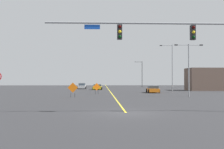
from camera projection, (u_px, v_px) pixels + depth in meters
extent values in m
plane|color=#2D2D30|center=(126.00, 113.00, 19.11)|extent=(185.16, 185.16, 0.00)
cube|color=yellow|center=(108.00, 89.00, 70.50)|extent=(0.16, 102.87, 0.01)
cylinder|color=gray|center=(156.00, 23.00, 19.32)|extent=(15.73, 0.14, 0.14)
cube|color=black|center=(193.00, 33.00, 19.41)|extent=(0.34, 0.32, 1.05)
sphere|color=#3A0503|center=(194.00, 27.00, 19.25)|extent=(0.22, 0.22, 0.22)
sphere|color=yellow|center=(194.00, 32.00, 19.24)|extent=(0.22, 0.22, 0.22)
sphere|color=black|center=(194.00, 37.00, 19.23)|extent=(0.22, 0.22, 0.22)
cube|color=black|center=(120.00, 32.00, 19.20)|extent=(0.34, 0.32, 1.05)
sphere|color=#3A0503|center=(120.00, 27.00, 19.04)|extent=(0.22, 0.22, 0.22)
sphere|color=yellow|center=(120.00, 32.00, 19.03)|extent=(0.22, 0.22, 0.22)
sphere|color=black|center=(120.00, 37.00, 19.03)|extent=(0.22, 0.22, 0.22)
cube|color=#1447B7|center=(92.00, 27.00, 19.13)|extent=(1.10, 0.03, 0.32)
cylinder|color=black|center=(142.00, 74.00, 85.58)|extent=(0.16, 0.16, 8.06)
cylinder|color=black|center=(139.00, 62.00, 85.62)|extent=(2.12, 0.08, 0.08)
cube|color=#262628|center=(135.00, 62.00, 85.57)|extent=(0.44, 0.24, 0.14)
cylinder|color=gray|center=(172.00, 68.00, 50.11)|extent=(0.16, 0.16, 8.79)
cylinder|color=gray|center=(167.00, 46.00, 50.15)|extent=(2.12, 0.08, 0.08)
cube|color=#262628|center=(161.00, 45.00, 50.11)|extent=(0.44, 0.24, 0.14)
cylinder|color=gray|center=(189.00, 70.00, 37.47)|extent=(0.16, 0.16, 7.27)
cylinder|color=gray|center=(182.00, 45.00, 37.50)|extent=(1.75, 0.08, 0.08)
cube|color=#262628|center=(176.00, 45.00, 37.46)|extent=(0.44, 0.24, 0.14)
cylinder|color=gray|center=(195.00, 45.00, 37.57)|extent=(1.75, 0.08, 0.08)
cube|color=#262628|center=(201.00, 45.00, 37.60)|extent=(0.44, 0.24, 0.14)
cube|color=orange|center=(73.00, 88.00, 35.84)|extent=(1.35, 0.10, 1.35)
cylinder|color=black|center=(71.00, 95.00, 35.80)|extent=(0.05, 0.05, 0.58)
cylinder|color=black|center=(75.00, 95.00, 35.84)|extent=(0.05, 0.05, 0.58)
cube|color=orange|center=(97.00, 87.00, 43.29)|extent=(1.18, 0.29, 1.20)
cylinder|color=black|center=(95.00, 92.00, 43.22)|extent=(0.05, 0.05, 0.58)
cylinder|color=black|center=(98.00, 92.00, 43.33)|extent=(0.05, 0.05, 0.58)
cube|color=#B7BABF|center=(82.00, 87.00, 69.24)|extent=(1.78, 4.53, 0.67)
cube|color=#333D47|center=(82.00, 84.00, 69.48)|extent=(1.60, 2.44, 0.59)
cylinder|color=black|center=(78.00, 88.00, 67.62)|extent=(0.22, 0.64, 0.64)
cylinder|color=black|center=(85.00, 88.00, 67.69)|extent=(0.22, 0.64, 0.64)
cylinder|color=black|center=(79.00, 87.00, 70.79)|extent=(0.22, 0.64, 0.64)
cylinder|color=black|center=(86.00, 87.00, 70.85)|extent=(0.22, 0.64, 0.64)
cube|color=orange|center=(153.00, 90.00, 48.48)|extent=(2.00, 4.44, 0.60)
cube|color=#333D47|center=(153.00, 87.00, 48.27)|extent=(1.73, 2.46, 0.49)
cylinder|color=black|center=(156.00, 91.00, 50.00)|extent=(0.25, 0.65, 0.64)
cylinder|color=black|center=(147.00, 91.00, 50.01)|extent=(0.25, 0.65, 0.64)
cylinder|color=black|center=(159.00, 91.00, 46.94)|extent=(0.25, 0.65, 0.64)
cylinder|color=black|center=(149.00, 91.00, 46.96)|extent=(0.25, 0.65, 0.64)
cube|color=gold|center=(97.00, 88.00, 62.95)|extent=(2.10, 4.17, 0.62)
cube|color=#333D47|center=(97.00, 85.00, 63.16)|extent=(1.80, 2.04, 0.47)
cylinder|color=black|center=(93.00, 88.00, 61.53)|extent=(0.25, 0.65, 0.64)
cylinder|color=black|center=(101.00, 89.00, 61.50)|extent=(0.25, 0.65, 0.64)
cylinder|color=black|center=(94.00, 88.00, 64.38)|extent=(0.25, 0.65, 0.64)
cylinder|color=black|center=(102.00, 88.00, 64.36)|extent=(0.25, 0.65, 0.64)
cube|color=brown|center=(206.00, 79.00, 58.39)|extent=(7.71, 5.21, 4.82)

